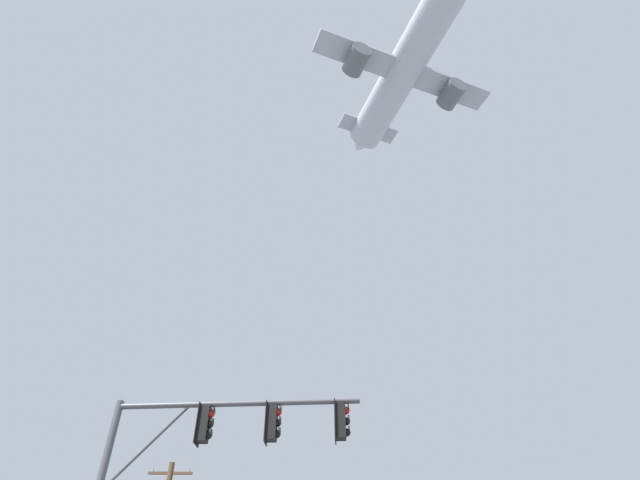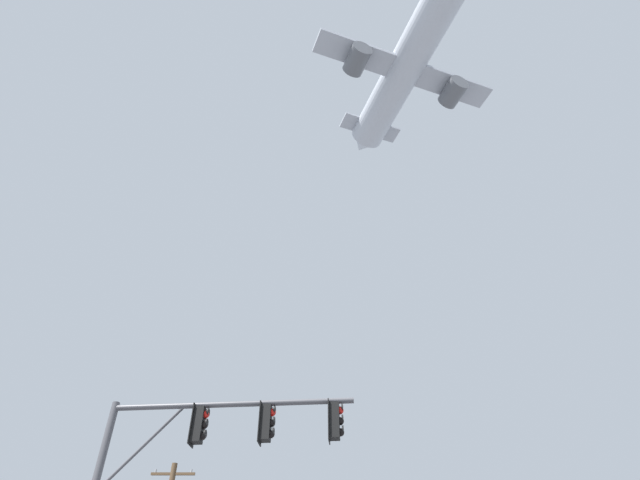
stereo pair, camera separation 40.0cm
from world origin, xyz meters
TOP-DOWN VIEW (x-y plane):
  - signal_pole_near at (-2.33, 7.62)m, footprint 6.54×0.82m
  - airplane at (8.49, 18.99)m, footprint 16.52×21.40m

SIDE VIEW (x-z plane):
  - signal_pole_near at x=-2.33m, z-range 1.82..8.41m
  - airplane at x=8.49m, z-range 38.65..44.62m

